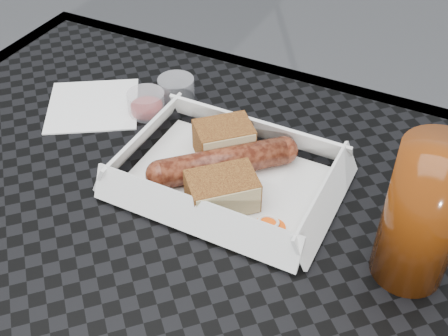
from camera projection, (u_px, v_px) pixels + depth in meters
name	position (u px, v px, depth m)	size (l,w,h in m)	color
patio_table	(131.00, 290.00, 0.63)	(0.80, 0.80, 0.74)	black
food_tray	(228.00, 181.00, 0.65)	(0.22, 0.15, 0.00)	white
bratwurst	(224.00, 162.00, 0.65)	(0.14, 0.14, 0.03)	maroon
bread_near	(224.00, 140.00, 0.67)	(0.07, 0.05, 0.04)	brown
bread_far	(222.00, 191.00, 0.61)	(0.07, 0.05, 0.04)	brown
veg_garnish	(266.00, 231.00, 0.59)	(0.03, 0.03, 0.00)	#FF530B
napkin	(93.00, 105.00, 0.77)	(0.12, 0.12, 0.00)	white
condiment_cup_sauce	(146.00, 103.00, 0.74)	(0.05, 0.05, 0.03)	maroon
condiment_cup_empty	(176.00, 89.00, 0.77)	(0.05, 0.05, 0.03)	silver
drink_glass	(423.00, 216.00, 0.50)	(0.07, 0.07, 0.15)	#5E2608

